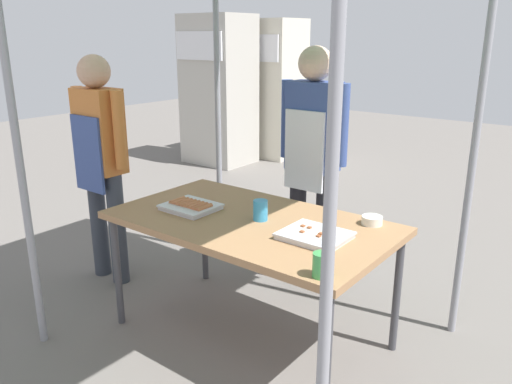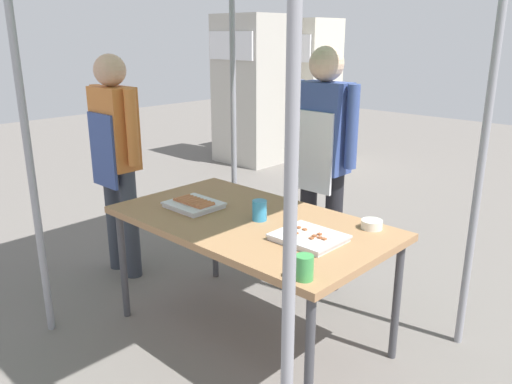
# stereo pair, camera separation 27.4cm
# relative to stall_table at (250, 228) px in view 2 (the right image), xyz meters

# --- Properties ---
(ground_plane) EXTENTS (18.00, 18.00, 0.00)m
(ground_plane) POSITION_rel_stall_table_xyz_m (0.00, 0.00, -0.70)
(ground_plane) COLOR #66605B
(stall_table) EXTENTS (1.60, 0.90, 0.75)m
(stall_table) POSITION_rel_stall_table_xyz_m (0.00, 0.00, 0.00)
(stall_table) COLOR #9E724C
(stall_table) RESTS_ON ground
(tray_grilled_sausages) EXTENTS (0.31, 0.27, 0.05)m
(tray_grilled_sausages) POSITION_rel_stall_table_xyz_m (-0.39, -0.09, 0.07)
(tray_grilled_sausages) COLOR silver
(tray_grilled_sausages) RESTS_ON stall_table
(tray_meat_skewers) EXTENTS (0.33, 0.29, 0.04)m
(tray_meat_skewers) POSITION_rel_stall_table_xyz_m (0.44, -0.02, 0.07)
(tray_meat_skewers) COLOR silver
(tray_meat_skewers) RESTS_ON stall_table
(condiment_bowl) EXTENTS (0.12, 0.12, 0.05)m
(condiment_bowl) POSITION_rel_stall_table_xyz_m (0.58, 0.35, 0.08)
(condiment_bowl) COLOR silver
(condiment_bowl) RESTS_ON stall_table
(drink_cup_near_edge) EXTENTS (0.08, 0.08, 0.11)m
(drink_cup_near_edge) POSITION_rel_stall_table_xyz_m (0.69, -0.38, 0.11)
(drink_cup_near_edge) COLOR #3F994C
(drink_cup_near_edge) RESTS_ON stall_table
(drink_cup_by_wok) EXTENTS (0.08, 0.08, 0.12)m
(drink_cup_by_wok) POSITION_rel_stall_table_xyz_m (0.05, 0.03, 0.11)
(drink_cup_by_wok) COLOR #338CBF
(drink_cup_by_wok) RESTS_ON stall_table
(vendor_woman) EXTENTS (0.52, 0.24, 1.69)m
(vendor_woman) POSITION_rel_stall_table_xyz_m (-0.11, 0.83, 0.31)
(vendor_woman) COLOR black
(vendor_woman) RESTS_ON ground
(customer_nearby) EXTENTS (0.52, 0.23, 1.63)m
(customer_nearby) POSITION_rel_stall_table_xyz_m (-1.31, -0.03, 0.27)
(customer_nearby) COLOR #333842
(customer_nearby) RESTS_ON ground
(neighbor_stall_left) EXTENTS (0.94, 0.73, 1.96)m
(neighbor_stall_left) POSITION_rel_stall_table_xyz_m (-2.84, 4.02, 0.29)
(neighbor_stall_left) COLOR beige
(neighbor_stall_left) RESTS_ON ground
(neighbor_stall_right) EXTENTS (0.88, 0.73, 2.01)m
(neighbor_stall_right) POSITION_rel_stall_table_xyz_m (-3.10, 3.22, 0.31)
(neighbor_stall_right) COLOR #B7B2A8
(neighbor_stall_right) RESTS_ON ground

